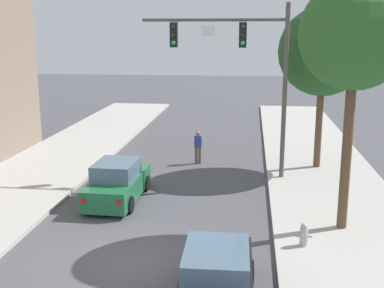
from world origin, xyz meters
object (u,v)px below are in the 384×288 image
(street_tree_second, at_px, (323,52))
(car_lead_green, at_px, (117,183))
(street_tree_nearest, at_px, (355,35))
(traffic_signal_mast, at_px, (245,59))
(car_following_black, at_px, (216,282))
(pedestrian_crossing_road, at_px, (198,146))
(fire_hydrant, at_px, (304,234))

(street_tree_second, bearing_deg, car_lead_green, -146.74)
(street_tree_nearest, bearing_deg, traffic_signal_mast, 121.21)
(street_tree_second, bearing_deg, car_following_black, -107.06)
(pedestrian_crossing_road, bearing_deg, street_tree_second, -4.13)
(traffic_signal_mast, relative_size, pedestrian_crossing_road, 4.57)
(fire_hydrant, bearing_deg, pedestrian_crossing_road, 113.93)
(traffic_signal_mast, relative_size, fire_hydrant, 10.42)
(traffic_signal_mast, bearing_deg, street_tree_nearest, -58.79)
(traffic_signal_mast, xyz_separation_m, street_tree_nearest, (3.40, -5.62, 1.04))
(traffic_signal_mast, bearing_deg, street_tree_second, 28.70)
(pedestrian_crossing_road, relative_size, street_tree_second, 0.22)
(traffic_signal_mast, height_order, pedestrian_crossing_road, traffic_signal_mast)
(street_tree_second, bearing_deg, street_tree_nearest, -90.89)
(traffic_signal_mast, distance_m, car_following_black, 11.76)
(pedestrian_crossing_road, bearing_deg, fire_hydrant, -66.07)
(car_lead_green, bearing_deg, car_following_black, -59.00)
(traffic_signal_mast, height_order, fire_hydrant, traffic_signal_mast)
(car_following_black, distance_m, street_tree_second, 14.18)
(car_lead_green, height_order, street_tree_second, street_tree_second)
(pedestrian_crossing_road, distance_m, street_tree_nearest, 11.18)
(car_following_black, relative_size, street_tree_nearest, 0.54)
(traffic_signal_mast, height_order, car_following_black, traffic_signal_mast)
(pedestrian_crossing_road, bearing_deg, car_lead_green, -113.40)
(car_lead_green, bearing_deg, street_tree_nearest, -14.43)
(traffic_signal_mast, relative_size, car_lead_green, 1.76)
(fire_hydrant, bearing_deg, car_following_black, -123.79)
(fire_hydrant, distance_m, street_tree_nearest, 6.24)
(street_tree_nearest, relative_size, street_tree_second, 1.07)
(fire_hydrant, bearing_deg, traffic_signal_mast, 105.52)
(car_lead_green, height_order, pedestrian_crossing_road, pedestrian_crossing_road)
(street_tree_second, bearing_deg, traffic_signal_mast, -151.30)
(pedestrian_crossing_road, xyz_separation_m, fire_hydrant, (4.25, -9.57, -0.41))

